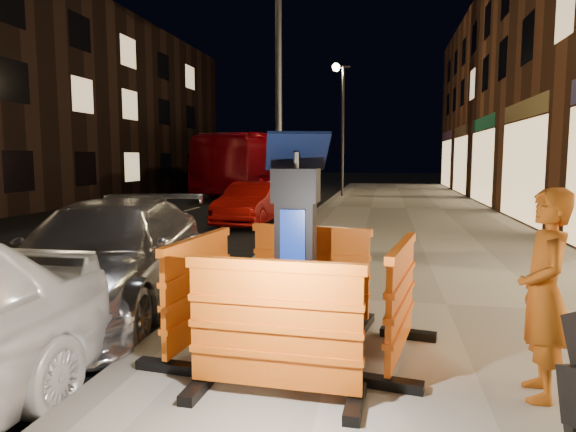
% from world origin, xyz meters
% --- Properties ---
extents(ground_plane, '(120.00, 120.00, 0.00)m').
position_xyz_m(ground_plane, '(0.00, 0.00, 0.00)').
color(ground_plane, black).
rests_on(ground_plane, ground).
extents(sidewalk, '(6.00, 60.00, 0.15)m').
position_xyz_m(sidewalk, '(3.00, 0.00, 0.07)').
color(sidewalk, gray).
rests_on(sidewalk, ground).
extents(kerb, '(0.30, 60.00, 0.15)m').
position_xyz_m(kerb, '(0.00, 0.00, 0.07)').
color(kerb, slate).
rests_on(kerb, ground).
extents(parking_kiosk, '(0.69, 0.69, 1.93)m').
position_xyz_m(parking_kiosk, '(1.42, -1.92, 1.11)').
color(parking_kiosk, black).
rests_on(parking_kiosk, sidewalk).
extents(barrier_front, '(1.41, 0.64, 1.07)m').
position_xyz_m(barrier_front, '(1.42, -2.87, 0.69)').
color(barrier_front, orange).
rests_on(barrier_front, sidewalk).
extents(barrier_back, '(1.46, 0.82, 1.07)m').
position_xyz_m(barrier_back, '(1.42, -0.97, 0.69)').
color(barrier_back, orange).
rests_on(barrier_back, sidewalk).
extents(barrier_kerbside, '(0.70, 1.43, 1.07)m').
position_xyz_m(barrier_kerbside, '(0.47, -1.92, 0.69)').
color(barrier_kerbside, orange).
rests_on(barrier_kerbside, sidewalk).
extents(barrier_bldgside, '(0.79, 1.46, 1.07)m').
position_xyz_m(barrier_bldgside, '(2.37, -1.92, 0.69)').
color(barrier_bldgside, orange).
rests_on(barrier_bldgside, sidewalk).
extents(car_silver, '(2.71, 5.05, 1.39)m').
position_xyz_m(car_silver, '(-1.32, -0.46, 0.00)').
color(car_silver, silver).
rests_on(car_silver, ground).
extents(car_red, '(1.55, 3.85, 1.24)m').
position_xyz_m(car_red, '(-1.58, 8.12, 0.00)').
color(car_red, '#930B0A').
rests_on(car_red, ground).
extents(bus_doubledecker, '(2.95, 11.55, 3.20)m').
position_xyz_m(bus_doubledecker, '(-4.90, 20.83, 0.00)').
color(bus_doubledecker, maroon).
rests_on(bus_doubledecker, ground).
extents(man, '(0.42, 0.61, 1.60)m').
position_xyz_m(man, '(3.40, -2.44, 0.95)').
color(man, '#8E440E').
rests_on(man, sidewalk).
extents(street_lamp_mid, '(0.12, 0.12, 6.00)m').
position_xyz_m(street_lamp_mid, '(0.25, 3.00, 3.15)').
color(street_lamp_mid, '#3F3F44').
rests_on(street_lamp_mid, sidewalk).
extents(street_lamp_far, '(0.12, 0.12, 6.00)m').
position_xyz_m(street_lamp_far, '(0.25, 18.00, 3.15)').
color(street_lamp_far, '#3F3F44').
rests_on(street_lamp_far, sidewalk).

